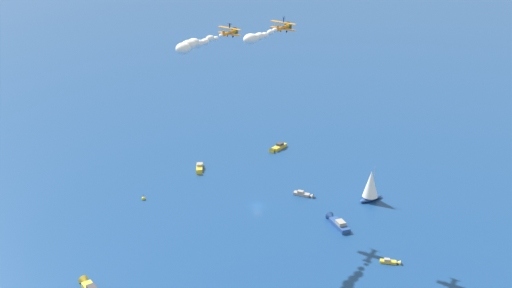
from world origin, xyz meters
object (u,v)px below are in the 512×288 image
Objects in this scene: motorboat_near_centre at (199,168)px; biplane_lead at (229,32)px; motorboat_far_stbd at (391,262)px; wingwalker_lead at (230,25)px; motorboat_mid_cluster at (337,223)px; motorboat_ahead at (277,148)px; motorboat_offshore at (89,288)px; wingwalker_wingman at (284,19)px; sailboat_far_port at (371,186)px; biplane_wingman at (283,27)px; motorboat_trailing at (304,194)px; marker_buoy at (143,198)px.

biplane_lead is (25.45, -2.17, 52.41)m from motorboat_near_centre.
wingwalker_lead is (-54.69, -14.68, 54.80)m from motorboat_far_stbd.
motorboat_far_stbd is at bearing -4.12° from motorboat_mid_cluster.
motorboat_ahead is (-0.56, 34.30, 0.07)m from motorboat_near_centre.
motorboat_mid_cluster is (8.96, 70.94, 0.07)m from motorboat_offshore.
wingwalker_lead is 0.87× the size of wingwalker_wingman.
sailboat_far_port reaches higher than motorboat_mid_cluster.
motorboat_ahead is at bearing 145.09° from biplane_wingman.
motorboat_ahead is at bearing 90.93° from motorboat_near_centre.
sailboat_far_port is 1.75× the size of motorboat_trailing.
biplane_wingman is at bearing -147.43° from wingwalker_wingman.
sailboat_far_port is at bearing 54.56° from biplane_lead.
motorboat_trailing reaches higher than motorboat_far_stbd.
motorboat_near_centre is 58.31m from biplane_lead.
motorboat_near_centre is at bearing -171.09° from motorboat_far_stbd.
motorboat_offshore is 75.77m from motorboat_trailing.
biplane_lead reaches higher than motorboat_near_centre.
motorboat_trailing is 4.24× the size of wingwalker_lead.
sailboat_far_port reaches higher than motorboat_trailing.
wingwalker_wingman is at bearing 18.32° from wingwalker_lead.
motorboat_far_stbd is 0.66× the size of biplane_lead.
motorboat_offshore is 4.50× the size of marker_buoy.
wingwalker_wingman reaches higher than biplane_wingman.
motorboat_ahead is at bearing 178.99° from sailboat_far_port.
motorboat_near_centre is 58.80m from motorboat_mid_cluster.
motorboat_near_centre is 1.16× the size of biplane_wingman.
sailboat_far_port is at bearing 54.62° from wingwalker_lead.
wingwalker_lead is (-11.04, -20.31, 54.70)m from motorboat_trailing.
motorboat_ahead reaches higher than motorboat_trailing.
wingwalker_wingman is (43.37, 3.79, 58.21)m from motorboat_near_centre.
biplane_lead is at bearing -147.33° from wingwalker_lead.
motorboat_mid_cluster is at bearing 37.36° from biplane_wingman.
motorboat_far_stbd is 76.37m from motorboat_offshore.
motorboat_mid_cluster is 64.95m from wingwalker_lead.
wingwalker_wingman is (17.91, 5.97, 5.80)m from biplane_lead.
biplane_wingman reaches higher than motorboat_trailing.
motorboat_mid_cluster is 1.50× the size of biplane_lead.
wingwalker_lead is at bearing -125.38° from sailboat_far_port.
wingwalker_wingman is at bearing -104.04° from sailboat_far_port.
marker_buoy is (-69.95, -38.47, -0.02)m from motorboat_far_stbd.
biplane_wingman is at bearing -104.21° from sailboat_far_port.
motorboat_ahead is 4.49× the size of marker_buoy.
motorboat_mid_cluster is 60.55m from wingwalker_wingman.
motorboat_near_centre is 70.88m from biplane_wingman.
sailboat_far_port is 36.41m from motorboat_far_stbd.
sailboat_far_port is 1.61× the size of biplane_lead.
marker_buoy is at bearing -124.31° from sailboat_far_port.
motorboat_offshore is at bearing -67.45° from biplane_lead.
wingwalker_wingman is (-36.88, -8.79, 58.45)m from motorboat_far_stbd.
biplane_lead is at bearing -164.93° from motorboat_far_stbd.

